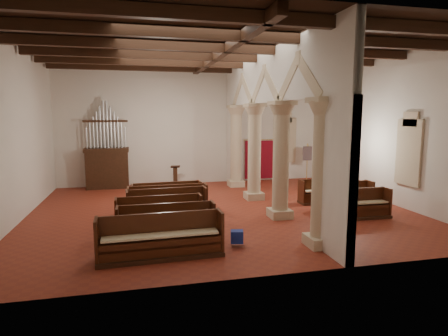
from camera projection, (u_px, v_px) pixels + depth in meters
floor at (221, 210)px, 14.30m from camera, size 14.00×14.00×0.00m
ceiling at (221, 48)px, 13.45m from camera, size 14.00×14.00×0.00m
wall_back at (196, 126)px, 19.66m from camera, size 14.00×0.02×6.00m
wall_front at (282, 143)px, 8.09m from camera, size 14.00×0.02×6.00m
wall_left at (13, 133)px, 12.29m from camera, size 0.02×12.00×6.00m
wall_right at (386, 130)px, 15.46m from camera, size 0.02×12.00×6.00m
ceiling_beams at (221, 53)px, 13.47m from camera, size 13.80×11.80×0.30m
arcade at (267, 116)px, 14.20m from camera, size 0.90×11.90×6.00m
window_right_a at (410, 152)px, 14.12m from camera, size 0.03×1.00×2.20m
window_right_b at (351, 144)px, 17.98m from camera, size 0.03×1.00×2.20m
window_back at (284, 140)px, 20.88m from camera, size 1.00×0.03×2.20m
pipe_organ at (107, 161)px, 18.39m from camera, size 2.10×0.85×4.40m
lectern at (175, 178)px, 18.91m from camera, size 0.45×0.45×1.11m
dossal_curtain at (259, 159)px, 20.63m from camera, size 1.80×0.07×2.17m
processional_banner at (307, 169)px, 19.93m from camera, size 0.47×0.60×2.11m
hymnal_box_a at (237, 237)px, 10.34m from camera, size 0.40×0.35×0.34m
hymnal_box_b at (186, 232)px, 10.83m from camera, size 0.37×0.33×0.30m
hymnal_box_c at (191, 203)px, 14.32m from camera, size 0.35×0.32×0.29m
tube_heater_a at (163, 243)px, 10.13m from camera, size 0.90×0.22×0.09m
tube_heater_b at (145, 247)px, 9.83m from camera, size 1.08×0.44×0.11m
nave_pew_0 at (161, 244)px, 9.49m from camera, size 3.19×0.85×1.13m
nave_pew_1 at (162, 237)px, 10.15m from camera, size 2.71×0.74×0.95m
nave_pew_2 at (167, 227)px, 11.03m from camera, size 2.87×0.71×1.01m
nave_pew_3 at (159, 216)px, 12.16m from camera, size 2.78×0.71×1.00m
nave_pew_4 at (167, 209)px, 12.94m from camera, size 2.77×0.87×1.09m
nave_pew_5 at (168, 204)px, 13.86m from camera, size 2.93×0.74×1.02m
nave_pew_6 at (167, 199)px, 14.61m from camera, size 2.72×0.83×1.00m
aisle_pew_0 at (365, 208)px, 13.21m from camera, size 1.75×0.70×1.04m
aisle_pew_1 at (347, 199)px, 14.68m from camera, size 2.12×0.79×1.01m
aisle_pew_2 at (322, 195)px, 15.42m from camera, size 1.96×0.70×0.98m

